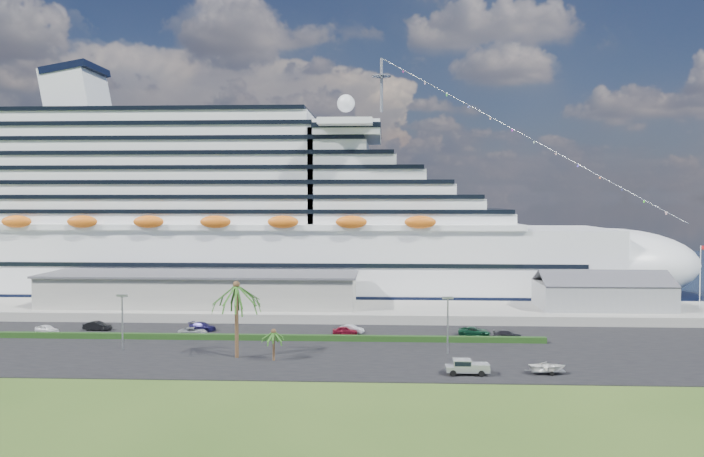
# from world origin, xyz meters

# --- Properties ---
(ground) EXTENTS (420.00, 420.00, 0.00)m
(ground) POSITION_xyz_m (0.00, 0.00, 0.00)
(ground) COLOR #32501A
(ground) RESTS_ON ground
(asphalt_lot) EXTENTS (140.00, 38.00, 0.12)m
(asphalt_lot) POSITION_xyz_m (0.00, 11.00, 0.06)
(asphalt_lot) COLOR black
(asphalt_lot) RESTS_ON ground
(wharf) EXTENTS (240.00, 20.00, 1.80)m
(wharf) POSITION_xyz_m (0.00, 40.00, 0.90)
(wharf) COLOR gray
(wharf) RESTS_ON ground
(water) EXTENTS (420.00, 160.00, 0.02)m
(water) POSITION_xyz_m (0.00, 130.00, 0.01)
(water) COLOR black
(water) RESTS_ON ground
(cruise_ship) EXTENTS (191.00, 38.00, 54.00)m
(cruise_ship) POSITION_xyz_m (-21.53, 64.00, 16.69)
(cruise_ship) COLOR silver
(cruise_ship) RESTS_ON ground
(terminal_building) EXTENTS (61.00, 15.00, 6.30)m
(terminal_building) POSITION_xyz_m (-25.00, 40.00, 5.01)
(terminal_building) COLOR gray
(terminal_building) RESTS_ON wharf
(port_shed) EXTENTS (24.00, 12.31, 7.37)m
(port_shed) POSITION_xyz_m (52.00, 40.00, 4.40)
(port_shed) COLOR gray
(port_shed) RESTS_ON wharf
(flagpole) EXTENTS (1.08, 0.16, 12.00)m
(flagpole) POSITION_xyz_m (70.04, 40.00, 8.27)
(flagpole) COLOR silver
(flagpole) RESTS_ON wharf
(hedge) EXTENTS (88.00, 1.10, 0.90)m
(hedge) POSITION_xyz_m (-8.00, 16.00, 0.57)
(hedge) COLOR black
(hedge) RESTS_ON asphalt_lot
(lamp_post_left) EXTENTS (1.60, 0.35, 8.27)m
(lamp_post_left) POSITION_xyz_m (-28.00, 8.00, 5.34)
(lamp_post_left) COLOR gray
(lamp_post_left) RESTS_ON asphalt_lot
(lamp_post_right) EXTENTS (1.60, 0.35, 8.27)m
(lamp_post_right) POSITION_xyz_m (20.00, 8.00, 5.34)
(lamp_post_right) COLOR gray
(lamp_post_right) RESTS_ON asphalt_lot
(palm_tall) EXTENTS (8.82, 8.82, 11.13)m
(palm_tall) POSITION_xyz_m (-10.00, 4.00, 9.20)
(palm_tall) COLOR #47301E
(palm_tall) RESTS_ON ground
(palm_short) EXTENTS (3.53, 3.53, 4.56)m
(palm_short) POSITION_xyz_m (-4.50, 2.50, 3.67)
(palm_short) COLOR #47301E
(palm_short) RESTS_ON ground
(parked_car_0) EXTENTS (4.60, 3.15, 1.45)m
(parked_car_0) POSITION_xyz_m (-45.34, 19.54, 0.85)
(parked_car_0) COLOR white
(parked_car_0) RESTS_ON asphalt_lot
(parked_car_1) EXTENTS (4.85, 2.11, 1.55)m
(parked_car_1) POSITION_xyz_m (-38.08, 22.58, 0.90)
(parked_car_1) COLOR black
(parked_car_1) RESTS_ON asphalt_lot
(parked_car_2) EXTENTS (4.86, 2.53, 1.31)m
(parked_car_2) POSITION_xyz_m (-20.55, 19.08, 0.77)
(parked_car_2) COLOR #9A9EA3
(parked_car_2) RESTS_ON asphalt_lot
(parked_car_3) EXTENTS (5.21, 3.42, 1.40)m
(parked_car_3) POSITION_xyz_m (-20.14, 23.34, 0.82)
(parked_car_3) COLOR #171344
(parked_car_3) RESTS_ON asphalt_lot
(parked_car_4) EXTENTS (4.31, 2.17, 1.41)m
(parked_car_4) POSITION_xyz_m (4.33, 20.75, 0.82)
(parked_car_4) COLOR maroon
(parked_car_4) RESTS_ON asphalt_lot
(parked_car_5) EXTENTS (4.47, 2.69, 1.39)m
(parked_car_5) POSITION_xyz_m (5.28, 22.18, 0.81)
(parked_car_5) COLOR #B3B4BB
(parked_car_5) RESTS_ON asphalt_lot
(parked_car_6) EXTENTS (5.56, 3.24, 1.45)m
(parked_car_6) POSITION_xyz_m (25.53, 20.96, 0.85)
(parked_car_6) COLOR #0E3A24
(parked_car_6) RESTS_ON asphalt_lot
(parked_car_7) EXTENTS (4.84, 2.67, 1.33)m
(parked_car_7) POSITION_xyz_m (30.55, 19.09, 0.78)
(parked_car_7) COLOR black
(parked_car_7) RESTS_ON asphalt_lot
(pickup_truck) EXTENTS (5.56, 2.22, 1.96)m
(pickup_truck) POSITION_xyz_m (21.35, -3.95, 1.19)
(pickup_truck) COLOR black
(pickup_truck) RESTS_ON asphalt_lot
(boat_trailer) EXTENTS (5.30, 3.62, 1.50)m
(boat_trailer) POSITION_xyz_m (31.72, -3.25, 1.11)
(boat_trailer) COLOR gray
(boat_trailer) RESTS_ON asphalt_lot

